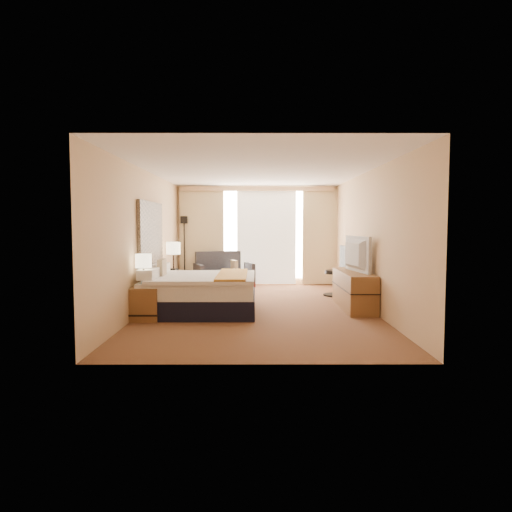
{
  "coord_description": "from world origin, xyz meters",
  "views": [
    {
      "loc": [
        -0.05,
        -8.6,
        1.6
      ],
      "look_at": [
        -0.03,
        0.4,
        0.97
      ],
      "focal_mm": 32.0,
      "sensor_mm": 36.0,
      "label": 1
    }
  ],
  "objects_px": {
    "loveseat": "(224,275)",
    "desk_chair": "(338,273)",
    "lamp_right": "(173,249)",
    "television": "(352,254)",
    "lamp_left": "(143,262)",
    "bed": "(200,293)",
    "media_dresser": "(354,290)",
    "nightstand_right": "(173,284)",
    "nightstand_left": "(147,303)",
    "floor_lamp": "(184,237)"
  },
  "relations": [
    {
      "from": "desk_chair",
      "to": "lamp_left",
      "type": "height_order",
      "value": "desk_chair"
    },
    {
      "from": "bed",
      "to": "lamp_right",
      "type": "bearing_deg",
      "value": 113.61
    },
    {
      "from": "bed",
      "to": "lamp_left",
      "type": "xyz_separation_m",
      "value": [
        -0.84,
        -0.72,
        0.63
      ]
    },
    {
      "from": "nightstand_right",
      "to": "floor_lamp",
      "type": "bearing_deg",
      "value": 90.93
    },
    {
      "from": "lamp_left",
      "to": "lamp_right",
      "type": "bearing_deg",
      "value": 89.12
    },
    {
      "from": "media_dresser",
      "to": "desk_chair",
      "type": "bearing_deg",
      "value": 90.78
    },
    {
      "from": "lamp_left",
      "to": "loveseat",
      "type": "bearing_deg",
      "value": 75.78
    },
    {
      "from": "media_dresser",
      "to": "desk_chair",
      "type": "xyz_separation_m",
      "value": [
        -0.02,
        1.53,
        0.15
      ]
    },
    {
      "from": "desk_chair",
      "to": "lamp_left",
      "type": "relative_size",
      "value": 2.02
    },
    {
      "from": "nightstand_left",
      "to": "lamp_right",
      "type": "height_order",
      "value": "lamp_right"
    },
    {
      "from": "lamp_right",
      "to": "television",
      "type": "height_order",
      "value": "television"
    },
    {
      "from": "bed",
      "to": "desk_chair",
      "type": "relative_size",
      "value": 1.78
    },
    {
      "from": "floor_lamp",
      "to": "media_dresser",
      "type": "bearing_deg",
      "value": -41.5
    },
    {
      "from": "nightstand_right",
      "to": "loveseat",
      "type": "bearing_deg",
      "value": 57.37
    },
    {
      "from": "media_dresser",
      "to": "lamp_left",
      "type": "height_order",
      "value": "lamp_left"
    },
    {
      "from": "media_dresser",
      "to": "television",
      "type": "distance_m",
      "value": 0.69
    },
    {
      "from": "nightstand_right",
      "to": "desk_chair",
      "type": "distance_m",
      "value": 3.69
    },
    {
      "from": "nightstand_left",
      "to": "floor_lamp",
      "type": "relative_size",
      "value": 0.3
    },
    {
      "from": "nightstand_right",
      "to": "media_dresser",
      "type": "height_order",
      "value": "media_dresser"
    },
    {
      "from": "bed",
      "to": "lamp_right",
      "type": "xyz_separation_m",
      "value": [
        -0.8,
        1.83,
        0.7
      ]
    },
    {
      "from": "nightstand_right",
      "to": "lamp_right",
      "type": "distance_m",
      "value": 0.78
    },
    {
      "from": "media_dresser",
      "to": "desk_chair",
      "type": "height_order",
      "value": "desk_chair"
    },
    {
      "from": "floor_lamp",
      "to": "lamp_left",
      "type": "xyz_separation_m",
      "value": [
        0.0,
        -4.39,
        -0.3
      ]
    },
    {
      "from": "loveseat",
      "to": "floor_lamp",
      "type": "bearing_deg",
      "value": 144.48
    },
    {
      "from": "bed",
      "to": "loveseat",
      "type": "relative_size",
      "value": 1.23
    },
    {
      "from": "loveseat",
      "to": "lamp_left",
      "type": "bearing_deg",
      "value": -125.57
    },
    {
      "from": "nightstand_right",
      "to": "lamp_left",
      "type": "relative_size",
      "value": 0.99
    },
    {
      "from": "desk_chair",
      "to": "television",
      "type": "relative_size",
      "value": 0.96
    },
    {
      "from": "loveseat",
      "to": "desk_chair",
      "type": "relative_size",
      "value": 1.44
    },
    {
      "from": "television",
      "to": "desk_chair",
      "type": "bearing_deg",
      "value": -9.93
    },
    {
      "from": "media_dresser",
      "to": "bed",
      "type": "xyz_separation_m",
      "value": [
        -2.89,
        -0.37,
        0.0
      ]
    },
    {
      "from": "nightstand_left",
      "to": "lamp_right",
      "type": "distance_m",
      "value": 2.63
    },
    {
      "from": "nightstand_right",
      "to": "desk_chair",
      "type": "relative_size",
      "value": 0.49
    },
    {
      "from": "nightstand_left",
      "to": "bed",
      "type": "bearing_deg",
      "value": 40.08
    },
    {
      "from": "bed",
      "to": "lamp_left",
      "type": "distance_m",
      "value": 1.27
    },
    {
      "from": "media_dresser",
      "to": "nightstand_right",
      "type": "bearing_deg",
      "value": 158.6
    },
    {
      "from": "nightstand_right",
      "to": "media_dresser",
      "type": "bearing_deg",
      "value": -21.4
    },
    {
      "from": "nightstand_left",
      "to": "nightstand_right",
      "type": "distance_m",
      "value": 2.5
    },
    {
      "from": "nightstand_left",
      "to": "loveseat",
      "type": "xyz_separation_m",
      "value": [
        1.02,
        4.09,
        0.02
      ]
    },
    {
      "from": "desk_chair",
      "to": "bed",
      "type": "bearing_deg",
      "value": -156.1
    },
    {
      "from": "bed",
      "to": "loveseat",
      "type": "bearing_deg",
      "value": 86.54
    },
    {
      "from": "nightstand_right",
      "to": "television",
      "type": "height_order",
      "value": "television"
    },
    {
      "from": "floor_lamp",
      "to": "desk_chair",
      "type": "xyz_separation_m",
      "value": [
        3.71,
        -1.77,
        -0.78
      ]
    },
    {
      "from": "floor_lamp",
      "to": "lamp_right",
      "type": "bearing_deg",
      "value": -88.76
    },
    {
      "from": "media_dresser",
      "to": "television",
      "type": "relative_size",
      "value": 1.54
    },
    {
      "from": "lamp_left",
      "to": "media_dresser",
      "type": "bearing_deg",
      "value": 16.28
    },
    {
      "from": "nightstand_left",
      "to": "television",
      "type": "xyz_separation_m",
      "value": [
        3.65,
        1.05,
        0.76
      ]
    },
    {
      "from": "loveseat",
      "to": "television",
      "type": "xyz_separation_m",
      "value": [
        2.63,
        -3.03,
        0.74
      ]
    },
    {
      "from": "nightstand_left",
      "to": "desk_chair",
      "type": "bearing_deg",
      "value": 35.05
    },
    {
      "from": "bed",
      "to": "desk_chair",
      "type": "distance_m",
      "value": 3.44
    }
  ]
}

